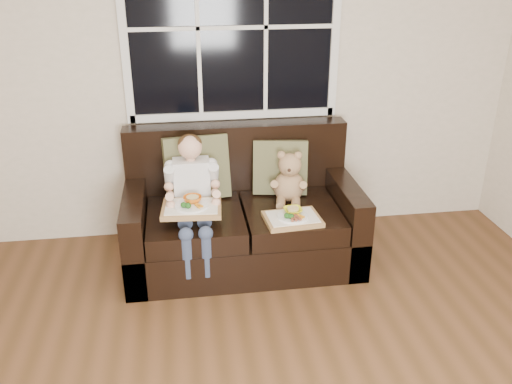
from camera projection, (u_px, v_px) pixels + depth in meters
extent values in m
cube|color=beige|center=(230.00, 68.00, 4.09)|extent=(4.50, 0.02, 2.70)
cube|color=black|center=(232.00, 27.00, 3.96)|extent=(1.50, 0.02, 1.25)
cube|color=silver|center=(234.00, 115.00, 4.21)|extent=(1.58, 0.04, 0.06)
cube|color=silver|center=(123.00, 30.00, 3.84)|extent=(0.06, 0.04, 1.37)
cube|color=silver|center=(336.00, 26.00, 4.05)|extent=(0.06, 0.04, 1.37)
cube|color=silver|center=(232.00, 28.00, 3.95)|extent=(1.50, 0.03, 0.03)
cube|color=black|center=(243.00, 242.00, 4.09)|extent=(1.70, 0.90, 0.30)
cube|color=black|center=(137.00, 232.00, 3.93)|extent=(0.15, 0.90, 0.60)
cube|color=black|center=(343.00, 218.00, 4.13)|extent=(0.15, 0.90, 0.60)
cube|color=black|center=(236.00, 165.00, 4.24)|extent=(1.70, 0.18, 0.66)
cube|color=black|center=(196.00, 224.00, 3.88)|extent=(0.68, 0.72, 0.15)
cube|color=black|center=(291.00, 217.00, 3.97)|extent=(0.68, 0.72, 0.15)
cube|color=brown|center=(197.00, 168.00, 4.03)|extent=(0.50, 0.28, 0.49)
cube|color=brown|center=(280.00, 167.00, 4.13)|extent=(0.44, 0.26, 0.42)
cube|color=silver|center=(192.00, 183.00, 3.89)|extent=(0.26, 0.16, 0.36)
sphere|color=#E6AC8C|center=(190.00, 147.00, 3.77)|extent=(0.17, 0.17, 0.17)
ellipsoid|color=#3C2713|center=(190.00, 143.00, 3.77)|extent=(0.17, 0.17, 0.12)
cylinder|color=#313C56|center=(185.00, 214.00, 3.76)|extent=(0.10, 0.32, 0.10)
cylinder|color=#313C56|center=(203.00, 212.00, 3.78)|extent=(0.10, 0.32, 0.10)
cylinder|color=#313C56|center=(187.00, 257.00, 3.60)|extent=(0.09, 0.09, 0.30)
cylinder|color=#313C56|center=(207.00, 255.00, 3.62)|extent=(0.09, 0.09, 0.30)
cylinder|color=#E6AC8C|center=(170.00, 186.00, 3.75)|extent=(0.07, 0.31, 0.25)
cylinder|color=#E6AC8C|center=(214.00, 183.00, 3.79)|extent=(0.07, 0.31, 0.25)
ellipsoid|color=tan|center=(289.00, 187.00, 4.04)|extent=(0.27, 0.24, 0.24)
sphere|color=tan|center=(290.00, 165.00, 3.95)|extent=(0.20, 0.20, 0.17)
sphere|color=tan|center=(282.00, 156.00, 3.92)|extent=(0.06, 0.06, 0.06)
sphere|color=tan|center=(298.00, 155.00, 3.93)|extent=(0.06, 0.06, 0.06)
sphere|color=tan|center=(292.00, 170.00, 3.90)|extent=(0.07, 0.07, 0.07)
sphere|color=black|center=(292.00, 170.00, 3.87)|extent=(0.03, 0.03, 0.03)
cylinder|color=tan|center=(285.00, 204.00, 3.94)|extent=(0.09, 0.14, 0.07)
cylinder|color=tan|center=(300.00, 203.00, 3.96)|extent=(0.09, 0.14, 0.07)
cube|color=tan|center=(192.00, 209.00, 3.68)|extent=(0.42, 0.34, 0.03)
cube|color=silver|center=(192.00, 206.00, 3.67)|extent=(0.37, 0.29, 0.01)
cylinder|color=white|center=(192.00, 205.00, 3.66)|extent=(0.23, 0.23, 0.01)
imported|color=orange|center=(193.00, 199.00, 3.69)|extent=(0.14, 0.14, 0.04)
cylinder|color=#F2CB84|center=(193.00, 199.00, 3.69)|extent=(0.09, 0.09, 0.02)
ellipsoid|color=#1F5C1D|center=(184.00, 205.00, 3.61)|extent=(0.04, 0.04, 0.04)
ellipsoid|color=#1F5C1D|center=(188.00, 206.00, 3.60)|extent=(0.04, 0.04, 0.04)
cylinder|color=orange|center=(198.00, 206.00, 3.62)|extent=(0.04, 0.06, 0.02)
cube|color=tan|center=(292.00, 219.00, 3.75)|extent=(0.40, 0.32, 0.03)
cube|color=silver|center=(292.00, 217.00, 3.74)|extent=(0.35, 0.27, 0.01)
cylinder|color=white|center=(293.00, 216.00, 3.73)|extent=(0.22, 0.22, 0.01)
imported|color=yellow|center=(293.00, 211.00, 3.76)|extent=(0.14, 0.14, 0.03)
cylinder|color=#F2CB84|center=(293.00, 210.00, 3.76)|extent=(0.08, 0.08, 0.02)
ellipsoid|color=#1F5C1D|center=(287.00, 216.00, 3.68)|extent=(0.04, 0.04, 0.04)
ellipsoid|color=#1F5C1D|center=(291.00, 216.00, 3.67)|extent=(0.04, 0.04, 0.04)
cylinder|color=orange|center=(300.00, 217.00, 3.69)|extent=(0.04, 0.06, 0.01)
cylinder|color=#974D31|center=(295.00, 218.00, 3.67)|extent=(0.03, 0.08, 0.02)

